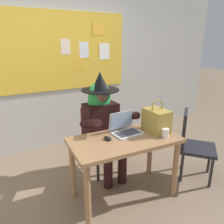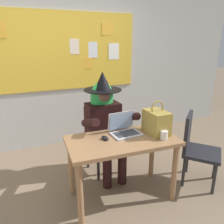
{
  "view_description": "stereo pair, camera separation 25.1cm",
  "coord_description": "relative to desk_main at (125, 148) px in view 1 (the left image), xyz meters",
  "views": [
    {
      "loc": [
        -0.98,
        -1.8,
        1.71
      ],
      "look_at": [
        0.21,
        0.28,
        0.93
      ],
      "focal_mm": 35.23,
      "sensor_mm": 36.0,
      "label": 1
    },
    {
      "loc": [
        -0.75,
        -1.91,
        1.71
      ],
      "look_at": [
        0.21,
        0.28,
        0.93
      ],
      "focal_mm": 35.23,
      "sensor_mm": 36.0,
      "label": 2
    }
  ],
  "objects": [
    {
      "name": "ground_plane",
      "position": [
        -0.2,
        0.01,
        -0.61
      ],
      "size": [
        24.0,
        24.0,
        0.0
      ],
      "primitive_type": "plane",
      "color": "#75604C"
    },
    {
      "name": "desk_main",
      "position": [
        0.0,
        0.0,
        0.0
      ],
      "size": [
        1.2,
        0.68,
        0.72
      ],
      "rotation": [
        0.0,
        0.0,
        -0.07
      ],
      "color": "#8E6642",
      "rests_on": "ground"
    },
    {
      "name": "laptop",
      "position": [
        0.09,
        0.13,
        0.17
      ],
      "size": [
        0.33,
        0.27,
        0.23
      ],
      "rotation": [
        0.0,
        0.0,
        0.05
      ],
      "color": "#B7B7BC",
      "rests_on": "desk_main"
    },
    {
      "name": "chair_extra_corner",
      "position": [
        0.96,
        -0.09,
        -0.12
      ],
      "size": [
        0.59,
        0.59,
        0.88
      ],
      "rotation": [
        0.0,
        0.0,
        5.42
      ],
      "color": "black",
      "rests_on": "ground"
    },
    {
      "name": "coffee_mug",
      "position": [
        0.4,
        -0.18,
        0.16
      ],
      "size": [
        0.08,
        0.08,
        0.09
      ],
      "primitive_type": "cylinder",
      "color": "silver",
      "rests_on": "desk_main"
    },
    {
      "name": "computer_mouse",
      "position": [
        -0.17,
        0.06,
        0.13
      ],
      "size": [
        0.08,
        0.11,
        0.03
      ],
      "primitive_type": "ellipsoid",
      "rotation": [
        0.0,
        0.0,
        0.22
      ],
      "color": "black",
      "rests_on": "desk_main"
    },
    {
      "name": "wall_back_bulletin",
      "position": [
        -0.2,
        1.73,
        0.85
      ],
      "size": [
        6.76,
        1.92,
        2.89
      ],
      "color": "#B2B2AD",
      "rests_on": "ground"
    },
    {
      "name": "person_costumed",
      "position": [
        0.02,
        0.54,
        0.16
      ],
      "size": [
        0.59,
        0.7,
        1.36
      ],
      "rotation": [
        0.0,
        0.0,
        -1.57
      ],
      "color": "black",
      "rests_on": "ground"
    },
    {
      "name": "handbag",
      "position": [
        0.41,
        -0.01,
        0.25
      ],
      "size": [
        0.2,
        0.3,
        0.38
      ],
      "rotation": [
        0.0,
        0.0,
        0.04
      ],
      "color": "olive",
      "rests_on": "desk_main"
    },
    {
      "name": "chair_at_desk",
      "position": [
        0.01,
        0.66,
        -0.11
      ],
      "size": [
        0.46,
        0.46,
        0.89
      ],
      "rotation": [
        0.0,
        0.0,
        -1.48
      ],
      "color": "#4C1E19",
      "rests_on": "ground"
    }
  ]
}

